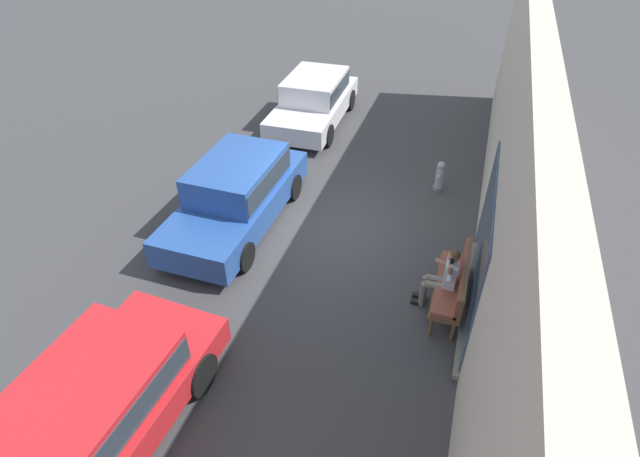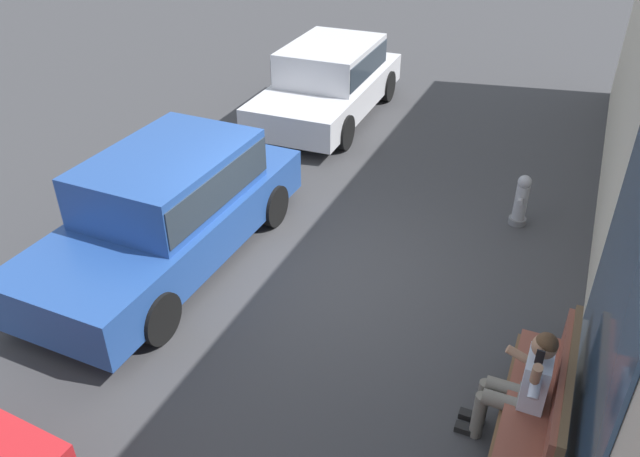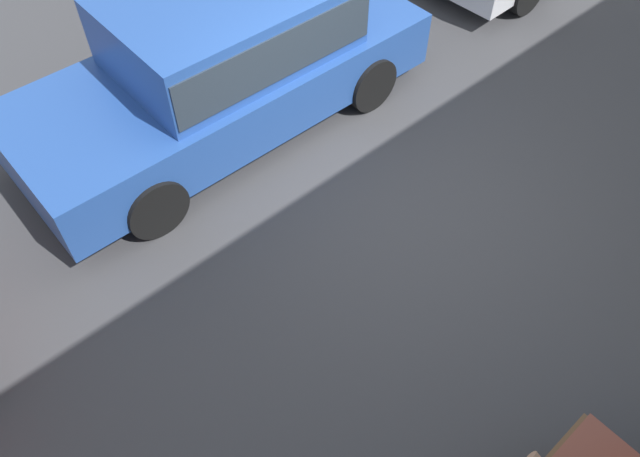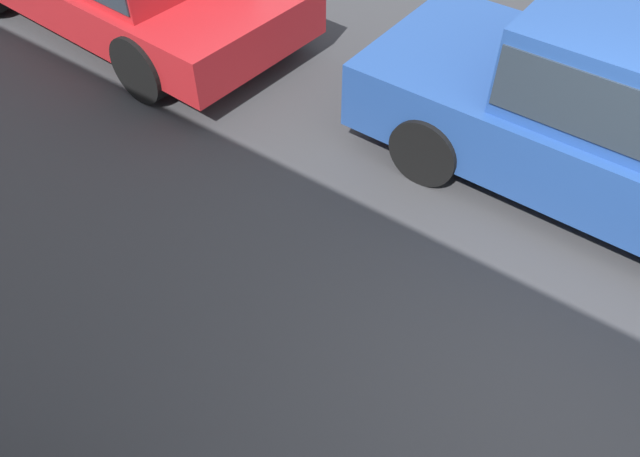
# 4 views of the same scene
# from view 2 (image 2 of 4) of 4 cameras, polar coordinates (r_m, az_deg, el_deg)

# --- Properties ---
(ground_plane) EXTENTS (60.00, 60.00, 0.00)m
(ground_plane) POSITION_cam_2_polar(r_m,az_deg,el_deg) (8.34, 0.59, -4.38)
(ground_plane) COLOR #38383A
(bench) EXTENTS (1.85, 0.55, 1.04)m
(bench) POSITION_cam_2_polar(r_m,az_deg,el_deg) (6.29, 19.95, -14.25)
(bench) COLOR brown
(bench) RESTS_ON ground_plane
(person_on_phone) EXTENTS (0.73, 0.74, 1.38)m
(person_on_phone) POSITION_cam_2_polar(r_m,az_deg,el_deg) (6.15, 17.98, -13.41)
(person_on_phone) COLOR #6B665B
(person_on_phone) RESTS_ON ground_plane
(parked_car_near) EXTENTS (4.42, 2.00, 1.47)m
(parked_car_near) POSITION_cam_2_polar(r_m,az_deg,el_deg) (13.04, 0.88, 13.61)
(parked_car_near) COLOR silver
(parked_car_near) RESTS_ON ground_plane
(parked_car_mid) EXTENTS (4.53, 1.92, 1.55)m
(parked_car_mid) POSITION_cam_2_polar(r_m,az_deg,el_deg) (8.52, -13.63, 2.19)
(parked_car_mid) COLOR #23478E
(parked_car_mid) RESTS_ON ground_plane
(fire_hydrant) EXTENTS (0.38, 0.26, 0.81)m
(fire_hydrant) POSITION_cam_2_polar(r_m,az_deg,el_deg) (9.72, 17.90, 2.41)
(fire_hydrant) COLOR slate
(fire_hydrant) RESTS_ON ground_plane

